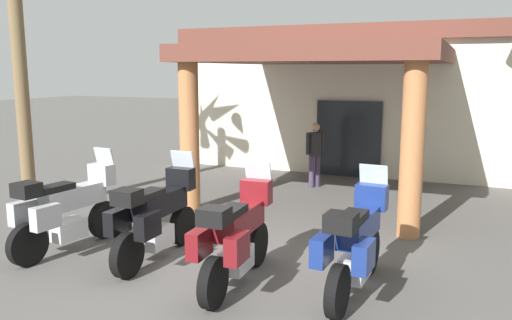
{
  "coord_description": "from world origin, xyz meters",
  "views": [
    {
      "loc": [
        3.32,
        -6.68,
        2.94
      ],
      "look_at": [
        -0.65,
        2.44,
        1.2
      ],
      "focal_mm": 36.31,
      "sensor_mm": 36.0,
      "label": 1
    }
  ],
  "objects_px": {
    "motel_building": "(369,95)",
    "motorcycle_blue": "(356,243)",
    "motorcycle_maroon": "(236,236)",
    "motorcycle_black": "(156,217)",
    "motorcycle_silver": "(67,210)",
    "pedestrian": "(315,150)"
  },
  "relations": [
    {
      "from": "motorcycle_maroon",
      "to": "pedestrian",
      "type": "distance_m",
      "value": 6.34
    },
    {
      "from": "motel_building",
      "to": "motorcycle_maroon",
      "type": "bearing_deg",
      "value": -88.41
    },
    {
      "from": "motorcycle_black",
      "to": "pedestrian",
      "type": "xyz_separation_m",
      "value": [
        0.73,
        5.92,
        0.24
      ]
    },
    {
      "from": "motel_building",
      "to": "motorcycle_black",
      "type": "bearing_deg",
      "value": -96.98
    },
    {
      "from": "motel_building",
      "to": "motorcycle_blue",
      "type": "distance_m",
      "value": 10.58
    },
    {
      "from": "motorcycle_maroon",
      "to": "motorcycle_blue",
      "type": "xyz_separation_m",
      "value": [
        1.56,
        0.36,
        0.0
      ]
    },
    {
      "from": "motorcycle_blue",
      "to": "pedestrian",
      "type": "relative_size",
      "value": 1.35
    },
    {
      "from": "motorcycle_silver",
      "to": "motorcycle_maroon",
      "type": "xyz_separation_m",
      "value": [
        3.12,
        -0.13,
        0.0
      ]
    },
    {
      "from": "motorcycle_silver",
      "to": "motel_building",
      "type": "bearing_deg",
      "value": -7.62
    },
    {
      "from": "motorcycle_black",
      "to": "motorcycle_maroon",
      "type": "distance_m",
      "value": 1.6
    },
    {
      "from": "motel_building",
      "to": "motorcycle_blue",
      "type": "height_order",
      "value": "motel_building"
    },
    {
      "from": "motorcycle_blue",
      "to": "pedestrian",
      "type": "height_order",
      "value": "pedestrian"
    },
    {
      "from": "motel_building",
      "to": "pedestrian",
      "type": "height_order",
      "value": "motel_building"
    },
    {
      "from": "pedestrian",
      "to": "motorcycle_blue",
      "type": "bearing_deg",
      "value": -30.27
    },
    {
      "from": "motel_building",
      "to": "motorcycle_maroon",
      "type": "height_order",
      "value": "motel_building"
    },
    {
      "from": "motorcycle_black",
      "to": "motorcycle_maroon",
      "type": "height_order",
      "value": "same"
    },
    {
      "from": "motorcycle_blue",
      "to": "motel_building",
      "type": "bearing_deg",
      "value": 13.45
    },
    {
      "from": "motorcycle_black",
      "to": "motorcycle_blue",
      "type": "height_order",
      "value": "same"
    },
    {
      "from": "motorcycle_maroon",
      "to": "motorcycle_blue",
      "type": "bearing_deg",
      "value": -79.89
    },
    {
      "from": "motel_building",
      "to": "motorcycle_blue",
      "type": "xyz_separation_m",
      "value": [
        1.96,
        -10.3,
        -1.44
      ]
    },
    {
      "from": "motorcycle_black",
      "to": "motorcycle_blue",
      "type": "relative_size",
      "value": 1.0
    },
    {
      "from": "motorcycle_black",
      "to": "motorcycle_blue",
      "type": "distance_m",
      "value": 3.12
    }
  ]
}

